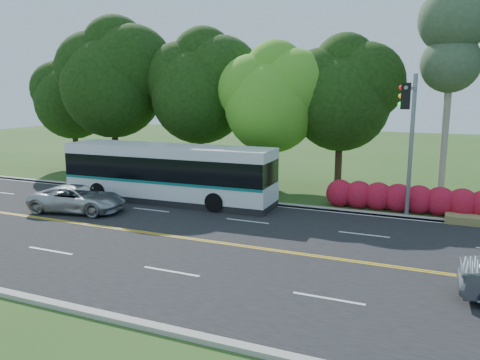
% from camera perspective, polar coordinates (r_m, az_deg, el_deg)
% --- Properties ---
extents(ground, '(120.00, 120.00, 0.00)m').
position_cam_1_polar(ground, '(19.37, -1.66, -7.82)').
color(ground, '#2D4E1A').
rests_on(ground, ground).
extents(road, '(60.00, 14.00, 0.02)m').
position_cam_1_polar(road, '(19.37, -1.66, -7.79)').
color(road, black).
rests_on(road, ground).
extents(curb_north, '(60.00, 0.30, 0.15)m').
position_cam_1_polar(curb_north, '(25.77, 5.02, -2.98)').
color(curb_north, '#ABA59A').
rests_on(curb_north, ground).
extents(curb_south, '(60.00, 0.30, 0.15)m').
position_cam_1_polar(curb_south, '(13.68, -14.82, -16.04)').
color(curb_south, '#ABA59A').
rests_on(curb_south, ground).
extents(grass_verge, '(60.00, 4.00, 0.10)m').
position_cam_1_polar(grass_verge, '(27.49, 6.23, -2.19)').
color(grass_verge, '#2D4E1A').
rests_on(grass_verge, ground).
extents(lane_markings, '(57.60, 13.82, 0.00)m').
position_cam_1_polar(lane_markings, '(19.40, -1.91, -7.72)').
color(lane_markings, gold).
rests_on(lane_markings, road).
extents(tree_row, '(44.70, 9.10, 13.84)m').
position_cam_1_polar(tree_row, '(31.55, -0.99, 11.74)').
color(tree_row, black).
rests_on(tree_row, ground).
extents(bougainvillea_hedge, '(9.50, 2.25, 1.50)m').
position_cam_1_polar(bougainvillea_hedge, '(25.41, 21.37, -2.40)').
color(bougainvillea_hedge, '#A30D1D').
rests_on(bougainvillea_hedge, ground).
extents(traffic_signal, '(0.42, 6.10, 7.00)m').
position_cam_1_polar(traffic_signal, '(22.16, 20.02, 6.23)').
color(traffic_signal, gray).
rests_on(traffic_signal, ground).
extents(transit_bus, '(12.29, 2.94, 3.20)m').
position_cam_1_polar(transit_bus, '(26.65, -8.78, 0.75)').
color(transit_bus, white).
rests_on(transit_bus, road).
extents(suv, '(5.22, 3.11, 1.36)m').
position_cam_1_polar(suv, '(25.65, -19.16, -2.18)').
color(suv, '#B4B8B9').
rests_on(suv, road).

